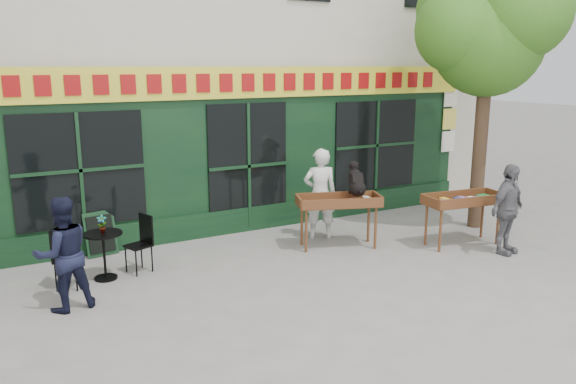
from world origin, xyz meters
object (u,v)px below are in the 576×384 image
(book_cart_center, at_px, (339,204))
(bistro_table, at_px, (104,246))
(man_right, at_px, (507,209))
(woman, at_px, (320,194))
(dog, at_px, (356,178))
(book_cart_right, at_px, (464,202))
(man_left, at_px, (63,254))

(book_cart_center, distance_m, bistro_table, 4.18)
(man_right, bearing_deg, woman, 122.91)
(book_cart_center, relative_size, bistro_table, 2.13)
(man_right, relative_size, bistro_table, 2.16)
(book_cart_center, distance_m, dog, 0.59)
(book_cart_center, distance_m, woman, 0.65)
(woman, bearing_deg, dog, 136.56)
(dog, xyz_separation_m, woman, (-0.35, 0.70, -0.40))
(woman, distance_m, book_cart_right, 2.70)
(bistro_table, bearing_deg, book_cart_right, -13.02)
(book_cart_center, bearing_deg, woman, 110.00)
(book_cart_center, relative_size, man_left, 1.01)
(woman, height_order, man_right, woman)
(book_cart_center, relative_size, dog, 2.70)
(dog, height_order, bistro_table, dog)
(book_cart_center, bearing_deg, man_left, -154.52)
(woman, relative_size, man_left, 1.11)
(dog, height_order, man_left, man_left)
(book_cart_center, relative_size, woman, 0.91)
(man_right, relative_size, man_left, 1.02)
(woman, bearing_deg, book_cart_center, 110.00)
(bistro_table, bearing_deg, woman, 2.98)
(book_cart_center, distance_m, man_left, 4.87)
(dog, bearing_deg, man_right, -19.62)
(book_cart_right, bearing_deg, book_cart_center, 162.26)
(man_right, bearing_deg, book_cart_center, 131.75)
(dog, distance_m, woman, 0.88)
(book_cart_center, bearing_deg, bistro_table, -165.98)
(bistro_table, height_order, man_left, man_left)
(dog, bearing_deg, book_cart_center, -168.13)
(woman, relative_size, man_right, 1.08)
(book_cart_center, relative_size, man_right, 0.99)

